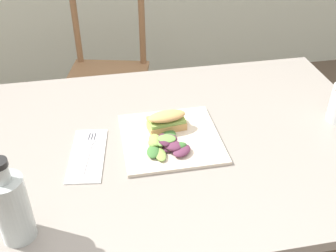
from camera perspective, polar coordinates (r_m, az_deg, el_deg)
name	(u,v)px	position (r m, az deg, el deg)	size (l,w,h in m)	color
dining_table	(163,173)	(1.24, -0.75, -6.61)	(1.28, 0.84, 0.74)	gray
chair_wooden_far	(108,74)	(2.13, -8.42, 7.14)	(0.48, 0.48, 0.87)	#8E6642
plate_lunch	(171,138)	(1.16, 0.37, -1.73)	(0.27, 0.27, 0.01)	beige
sandwich_half_front	(167,120)	(1.17, -0.18, 0.77)	(0.12, 0.07, 0.06)	tan
salad_mixed_greens	(167,144)	(1.11, -0.18, -2.53)	(0.13, 0.14, 0.03)	#4C2338
napkin_folded	(88,155)	(1.13, -11.15, -3.97)	(0.09, 0.22, 0.00)	white
fork_on_napkin	(89,150)	(1.14, -11.02, -3.28)	(0.06, 0.18, 0.00)	silver
bottle_cold_brew	(13,211)	(0.92, -20.81, -10.98)	(0.07, 0.07, 0.21)	#472819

